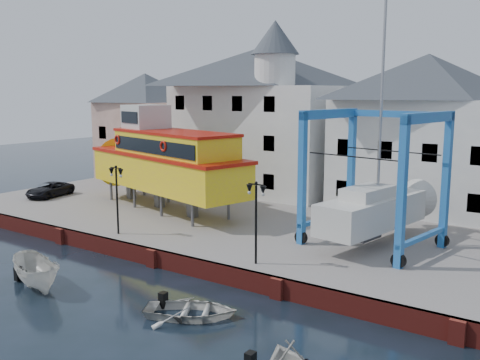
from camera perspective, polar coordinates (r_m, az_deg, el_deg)
The scene contains 13 objects.
ground at distance 30.25m, azimuth -9.28°, elevation -9.12°, with size 140.00×140.00×0.00m, color black.
hardstanding at distance 38.44m, azimuth 2.18°, elevation -4.20°, with size 44.00×22.00×1.00m, color slate.
quay_wall at distance 30.17m, azimuth -9.16°, elevation -8.17°, with size 44.00×0.47×1.00m.
building_pink at distance 54.26m, azimuth -9.95°, elevation 5.70°, with size 8.00×7.00×10.30m.
building_white_main at distance 46.26m, azimuth 2.10°, elevation 6.69°, with size 14.00×8.30×14.00m.
building_white_right at distance 41.12m, azimuth 19.11°, elevation 4.79°, with size 12.00×8.00×11.20m.
lamp_post_left at distance 32.86m, azimuth -13.04°, elevation -0.25°, with size 1.12×0.32×4.20m.
lamp_post_right at distance 26.42m, azimuth 1.73°, elevation -2.35°, with size 1.12×0.32×4.20m.
tour_boat at distance 39.90m, azimuth -8.68°, elevation 2.14°, with size 17.83×8.41×7.56m.
travel_lift at distance 31.33m, azimuth 14.74°, elevation -2.20°, with size 7.55×9.87×14.50m.
van at distance 46.61m, azimuth -19.63°, elevation -0.97°, with size 1.94×4.22×1.17m, color black.
motorboat_a at distance 28.68m, azimuth -20.74°, elevation -10.68°, with size 1.69×4.49×1.73m, color silver.
motorboat_b at distance 23.77m, azimuth -5.26°, elevation -14.34°, with size 2.85×3.99×0.83m, color silver.
Camera 1 is at (20.10, -20.48, 9.58)m, focal length 40.00 mm.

